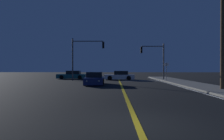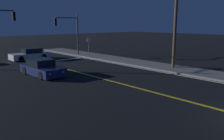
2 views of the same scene
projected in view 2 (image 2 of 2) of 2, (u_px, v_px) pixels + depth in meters
sidewalk_right at (155, 66)px, 23.29m from camera, size 3.20×41.54×0.15m
lane_line_center at (99, 78)px, 18.41m from camera, size 0.20×39.23×0.01m
lane_line_edge_right at (143, 69)px, 22.07m from camera, size 0.16×39.23×0.01m
stop_bar at (64, 60)px, 27.53m from camera, size 5.74×0.50×0.01m
car_side_waiting_white at (30, 55)px, 27.70m from camera, size 4.52×1.97×1.34m
car_parked_curb_navy at (42, 68)px, 19.33m from camera, size 2.09×4.60×1.34m
traffic_signal_near_right at (69, 29)px, 30.08m from camera, size 3.50×0.28×5.36m
utility_pole_right at (176, 9)px, 21.08m from camera, size 1.80×0.29×10.56m
street_sign_corner at (89, 44)px, 29.10m from camera, size 0.56×0.06×2.48m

